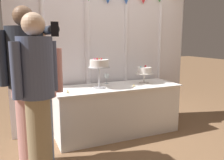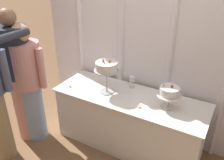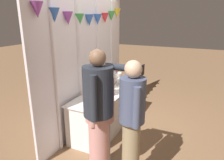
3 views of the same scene
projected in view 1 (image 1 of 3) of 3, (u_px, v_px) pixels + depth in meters
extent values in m
plane|color=#846042|center=(120.00, 135.00, 3.46)|extent=(24.00, 24.00, 0.00)
cube|color=white|center=(107.00, 50.00, 3.69)|extent=(2.92, 0.04, 2.48)
cylinder|color=white|center=(44.00, 51.00, 3.28)|extent=(0.06, 0.06, 2.48)
cylinder|color=white|center=(88.00, 50.00, 3.54)|extent=(0.09, 0.09, 2.48)
cylinder|color=white|center=(126.00, 49.00, 3.80)|extent=(0.07, 0.07, 2.48)
cylinder|color=white|center=(160.00, 49.00, 4.06)|extent=(0.05, 0.05, 2.48)
cube|color=white|center=(117.00, 110.00, 3.49)|extent=(1.81, 0.61, 0.71)
cube|color=white|center=(117.00, 86.00, 3.43)|extent=(1.86, 0.66, 0.01)
cylinder|color=#B2B2B7|center=(99.00, 88.00, 3.27)|extent=(0.17, 0.17, 0.01)
cylinder|color=#B2B2B7|center=(99.00, 77.00, 3.24)|extent=(0.02, 0.02, 0.28)
cylinder|color=#B2B2B7|center=(99.00, 67.00, 3.22)|extent=(0.30, 0.30, 0.01)
cylinder|color=white|center=(99.00, 63.00, 3.21)|extent=(0.26, 0.26, 0.10)
sphere|color=#DB333D|center=(101.00, 59.00, 3.22)|extent=(0.02, 0.02, 0.02)
sphere|color=yellow|center=(99.00, 59.00, 3.26)|extent=(0.02, 0.02, 0.02)
sphere|color=pink|center=(94.00, 59.00, 3.20)|extent=(0.03, 0.03, 0.03)
sphere|color=#DB333D|center=(97.00, 59.00, 3.17)|extent=(0.03, 0.03, 0.03)
cone|color=pink|center=(101.00, 59.00, 3.16)|extent=(0.02, 0.02, 0.03)
cylinder|color=silver|center=(144.00, 83.00, 3.62)|extent=(0.16, 0.16, 0.01)
cylinder|color=silver|center=(144.00, 78.00, 3.60)|extent=(0.02, 0.02, 0.14)
cylinder|color=silver|center=(144.00, 73.00, 3.59)|extent=(0.27, 0.27, 0.01)
cylinder|color=white|center=(144.00, 70.00, 3.58)|extent=(0.21, 0.21, 0.09)
sphere|color=#DB333D|center=(145.00, 66.00, 3.58)|extent=(0.03, 0.03, 0.03)
cone|color=#2DB2B7|center=(141.00, 67.00, 3.54)|extent=(0.02, 0.02, 0.03)
cylinder|color=silver|center=(107.00, 83.00, 3.59)|extent=(0.06, 0.06, 0.00)
cylinder|color=silver|center=(106.00, 81.00, 3.58)|extent=(0.01, 0.01, 0.09)
cylinder|color=silver|center=(106.00, 76.00, 3.57)|extent=(0.07, 0.07, 0.06)
cylinder|color=beige|center=(68.00, 92.00, 2.96)|extent=(0.04, 0.04, 0.02)
sphere|color=#F9CC4C|center=(68.00, 91.00, 2.96)|extent=(0.01, 0.01, 0.01)
cylinder|color=beige|center=(134.00, 86.00, 3.36)|extent=(0.04, 0.04, 0.02)
sphere|color=#F9CC4C|center=(134.00, 85.00, 3.36)|extent=(0.01, 0.01, 0.01)
cylinder|color=#93ADD6|center=(41.00, 131.00, 2.60)|extent=(0.30, 0.30, 0.79)
cylinder|color=#D6938E|center=(37.00, 71.00, 2.48)|extent=(0.42, 0.42, 0.56)
sphere|color=tan|center=(35.00, 34.00, 2.41)|extent=(0.22, 0.22, 0.22)
cube|color=#664C84|center=(39.00, 70.00, 2.32)|extent=(0.04, 0.01, 0.36)
cylinder|color=#D6938E|center=(14.00, 73.00, 2.36)|extent=(0.08, 0.08, 0.49)
cylinder|color=#D6938E|center=(59.00, 70.00, 2.59)|extent=(0.08, 0.08, 0.49)
cylinder|color=#D6938E|center=(30.00, 129.00, 2.50)|extent=(0.33, 0.33, 0.92)
cylinder|color=#282D38|center=(26.00, 57.00, 2.37)|extent=(0.45, 0.45, 0.61)
sphere|color=#846047|center=(23.00, 16.00, 2.30)|extent=(0.20, 0.20, 0.20)
cylinder|color=#282D38|center=(2.00, 59.00, 2.23)|extent=(0.08, 0.08, 0.53)
cylinder|color=#282D38|center=(50.00, 30.00, 2.22)|extent=(0.08, 0.53, 0.08)
cube|color=black|center=(55.00, 29.00, 1.98)|extent=(0.06, 0.02, 0.12)
cylinder|color=#9E8966|center=(40.00, 145.00, 2.15)|extent=(0.30, 0.30, 0.90)
cylinder|color=#4C5675|center=(36.00, 67.00, 2.03)|extent=(0.42, 0.42, 0.53)
sphere|color=beige|center=(33.00, 24.00, 1.96)|extent=(0.20, 0.20, 0.20)
cube|color=#232328|center=(37.00, 66.00, 1.90)|extent=(0.03, 0.03, 0.34)
cylinder|color=#4C5675|center=(16.00, 71.00, 1.87)|extent=(0.08, 0.08, 0.47)
cylinder|color=#4C5675|center=(53.00, 66.00, 2.19)|extent=(0.08, 0.08, 0.47)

